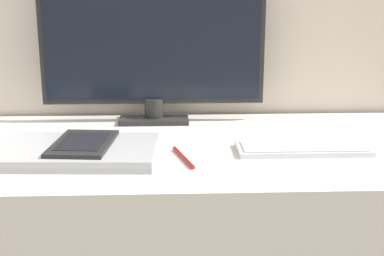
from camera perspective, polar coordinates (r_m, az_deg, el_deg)
name	(u,v)px	position (r m, az deg, el deg)	size (l,w,h in m)	color
monitor	(153,45)	(1.44, -4.21, 8.80)	(0.60, 0.11, 0.40)	#262626
keyboard	(303,148)	(1.23, 11.72, -2.15)	(0.30, 0.11, 0.01)	silver
laptop	(78,151)	(1.19, -12.11, -2.45)	(0.35, 0.24, 0.03)	#A3A3A8
ereader	(83,143)	(1.19, -11.55, -1.60)	(0.14, 0.20, 0.01)	black
pen	(183,157)	(1.15, -0.94, -3.15)	(0.05, 0.14, 0.01)	maroon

